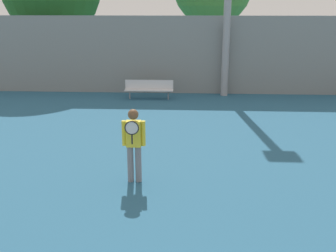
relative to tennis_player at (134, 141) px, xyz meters
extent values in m
cylinder|color=slate|center=(-0.09, 0.01, -0.55)|extent=(0.14, 0.14, 0.86)
cylinder|color=slate|center=(0.09, 0.01, -0.55)|extent=(0.14, 0.14, 0.86)
cube|color=yellow|center=(0.00, 0.01, 0.18)|extent=(0.33, 0.20, 0.59)
cylinder|color=yellow|center=(-0.22, 0.01, 0.19)|extent=(0.10, 0.10, 0.57)
cylinder|color=yellow|center=(0.22, 0.01, 0.19)|extent=(0.10, 0.10, 0.57)
sphere|color=brown|center=(0.00, 0.01, 0.62)|extent=(0.24, 0.24, 0.24)
cylinder|color=black|center=(0.00, -0.27, 0.14)|extent=(0.03, 0.03, 0.22)
torus|color=black|center=(0.00, -0.27, 0.39)|extent=(0.31, 0.03, 0.31)
cylinder|color=silver|center=(0.00, -0.27, 0.39)|extent=(0.27, 0.01, 0.27)
cube|color=silver|center=(-0.55, 8.54, -0.57)|extent=(2.12, 0.40, 0.04)
cylinder|color=gray|center=(-1.40, 8.54, -0.79)|extent=(0.06, 0.06, 0.38)
cylinder|color=gray|center=(0.30, 8.54, -0.79)|extent=(0.06, 0.06, 0.38)
cube|color=silver|center=(-0.55, 8.72, -0.35)|extent=(2.12, 0.04, 0.40)
cylinder|color=#939399|center=(2.81, 9.54, 3.18)|extent=(0.32, 0.32, 8.31)
cube|color=gray|center=(1.40, 9.92, 0.79)|extent=(33.24, 0.06, 3.52)
cylinder|color=brown|center=(-6.12, 13.18, 0.41)|extent=(0.34, 0.34, 2.78)
cylinder|color=brown|center=(2.48, 16.07, 0.66)|extent=(0.35, 0.35, 3.27)
camera|label=1|loc=(1.23, -8.26, 2.85)|focal=42.00mm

